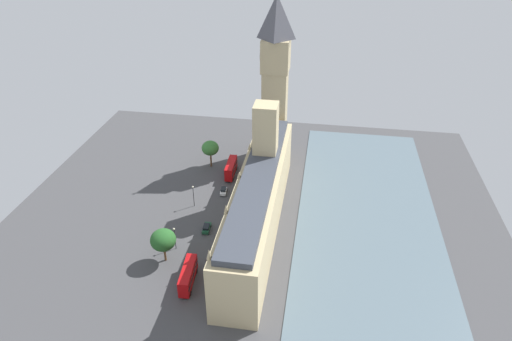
% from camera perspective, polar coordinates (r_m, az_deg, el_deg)
% --- Properties ---
extents(ground_plane, '(140.55, 140.55, 0.00)m').
position_cam_1_polar(ground_plane, '(127.43, -0.61, -6.99)').
color(ground_plane, '#424244').
extents(river_thames, '(39.35, 126.49, 0.25)m').
position_cam_1_polar(river_thames, '(127.02, 14.03, -8.17)').
color(river_thames, slate).
rests_on(river_thames, ground).
extents(parliament_building, '(11.16, 70.55, 31.36)m').
position_cam_1_polar(parliament_building, '(122.73, 0.38, -3.39)').
color(parliament_building, tan).
rests_on(parliament_building, ground).
extents(clock_tower, '(9.02, 9.02, 55.36)m').
position_cam_1_polar(clock_tower, '(149.90, 2.43, 11.57)').
color(clock_tower, tan).
rests_on(clock_tower, ground).
extents(double_decker_bus_far_end, '(2.92, 10.57, 4.75)m').
position_cam_1_polar(double_decker_bus_far_end, '(148.78, -3.17, 0.31)').
color(double_decker_bus_far_end, '#B20C0F').
rests_on(double_decker_bus_far_end, ground).
extents(car_white_midblock, '(2.19, 4.19, 1.74)m').
position_cam_1_polar(car_white_midblock, '(140.60, -4.11, -2.57)').
color(car_white_midblock, silver).
rests_on(car_white_midblock, ground).
extents(car_dark_green_leading, '(2.15, 4.76, 1.74)m').
position_cam_1_polar(car_dark_green_leading, '(126.07, -6.25, -7.18)').
color(car_dark_green_leading, '#19472D').
rests_on(car_dark_green_leading, ground).
extents(double_decker_bus_near_tower, '(3.31, 10.66, 4.75)m').
position_cam_1_polar(double_decker_bus_near_tower, '(110.14, -8.56, -12.92)').
color(double_decker_bus_near_tower, '#B20C0F').
rests_on(double_decker_bus_near_tower, ground).
extents(pedestrian_corner, '(0.58, 0.66, 1.58)m').
position_cam_1_polar(pedestrian_corner, '(139.08, -1.63, -2.99)').
color(pedestrian_corner, gray).
rests_on(pedestrian_corner, ground).
extents(pedestrian_by_river_gate, '(0.46, 0.56, 1.59)m').
position_cam_1_polar(pedestrian_by_river_gate, '(136.61, -1.77, -3.69)').
color(pedestrian_by_river_gate, black).
rests_on(pedestrian_by_river_gate, ground).
extents(pedestrian_opposite_hall, '(0.52, 0.60, 1.51)m').
position_cam_1_polar(pedestrian_opposite_hall, '(138.69, -1.78, -3.12)').
color(pedestrian_opposite_hall, black).
rests_on(pedestrian_opposite_hall, ground).
extents(plane_tree_kerbside, '(6.36, 6.36, 9.23)m').
position_cam_1_polar(plane_tree_kerbside, '(114.78, -11.62, -8.57)').
color(plane_tree_kerbside, brown).
rests_on(plane_tree_kerbside, ground).
extents(plane_tree_trailing, '(5.76, 5.76, 9.47)m').
position_cam_1_polar(plane_tree_trailing, '(152.16, -5.78, 2.82)').
color(plane_tree_trailing, brown).
rests_on(plane_tree_trailing, ground).
extents(street_lamp_under_trees, '(0.56, 0.56, 6.68)m').
position_cam_1_polar(street_lamp_under_trees, '(118.95, -10.23, -7.94)').
color(street_lamp_under_trees, black).
rests_on(street_lamp_under_trees, ground).
extents(street_lamp_slot_10, '(0.56, 0.56, 7.02)m').
position_cam_1_polar(street_lamp_slot_10, '(133.69, -7.91, -2.74)').
color(street_lamp_slot_10, black).
rests_on(street_lamp_slot_10, ground).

